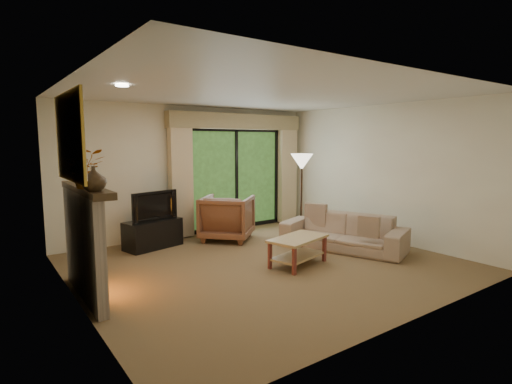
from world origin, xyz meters
TOP-DOWN VIEW (x-y plane):
  - floor at (0.00, 0.00)m, footprint 5.50×5.50m
  - ceiling at (0.00, 0.00)m, footprint 5.50×5.50m
  - wall_back at (0.00, 2.50)m, footprint 5.00×0.00m
  - wall_front at (0.00, -2.50)m, footprint 5.00×0.00m
  - wall_left at (-2.75, 0.00)m, footprint 0.00×5.00m
  - wall_right at (2.75, 0.00)m, footprint 0.00×5.00m
  - fireplace at (-2.63, 0.20)m, footprint 0.24×1.70m
  - mirror at (-2.71, 0.20)m, footprint 0.07×1.45m
  - sliding_door at (1.00, 2.45)m, footprint 2.26×0.10m
  - curtain_left at (-0.35, 2.34)m, footprint 0.45×0.18m
  - curtain_right at (2.35, 2.34)m, footprint 0.45×0.18m
  - cornice at (1.00, 2.36)m, footprint 3.20×0.24m
  - media_console at (-1.10, 1.95)m, footprint 1.09×0.68m
  - tv at (-1.10, 1.95)m, footprint 0.92×0.34m
  - armchair at (0.31, 1.69)m, footprint 1.33×1.33m
  - sofa at (1.61, -0.10)m, footprint 1.57×2.29m
  - pillow_near at (1.54, -0.71)m, footprint 0.22×0.36m
  - pillow_far at (1.54, 0.52)m, footprint 0.26×0.43m
  - coffee_table at (0.35, -0.33)m, footprint 1.08×0.77m
  - floor_lamp at (1.71, 1.12)m, footprint 0.46×0.46m
  - vase at (-2.61, -0.37)m, footprint 0.31×0.31m
  - branches at (-2.61, -0.05)m, footprint 0.45×0.41m

SIDE VIEW (x-z plane):
  - floor at x=0.00m, z-range 0.00..0.00m
  - coffee_table at x=0.35m, z-range 0.00..0.44m
  - media_console at x=-1.10m, z-range 0.00..0.50m
  - sofa at x=1.61m, z-range 0.00..0.62m
  - armchair at x=0.31m, z-range 0.00..0.87m
  - pillow_near at x=1.54m, z-range 0.35..0.70m
  - pillow_far at x=1.54m, z-range 0.33..0.75m
  - fireplace at x=-2.63m, z-range 0.00..1.37m
  - tv at x=-1.10m, z-range 0.50..1.03m
  - floor_lamp at x=1.71m, z-range 0.00..1.66m
  - sliding_door at x=1.00m, z-range 0.02..2.18m
  - curtain_left at x=-0.35m, z-range 0.02..2.38m
  - curtain_right at x=2.35m, z-range 0.02..2.38m
  - wall_back at x=0.00m, z-range -1.20..3.80m
  - wall_front at x=0.00m, z-range -1.20..3.80m
  - wall_left at x=-2.75m, z-range -1.20..3.80m
  - wall_right at x=2.75m, z-range -1.20..3.80m
  - vase at x=-2.61m, z-range 1.37..1.64m
  - branches at x=-2.61m, z-range 1.37..1.82m
  - mirror at x=-2.71m, z-range 1.44..2.46m
  - cornice at x=1.00m, z-range 2.16..2.48m
  - ceiling at x=0.00m, z-range 2.60..2.60m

